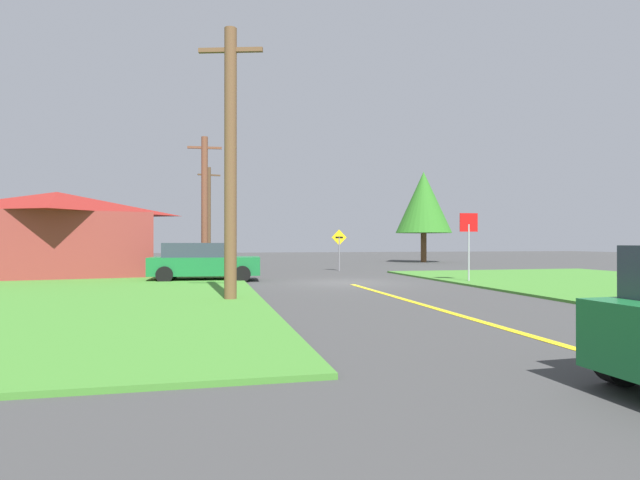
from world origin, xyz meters
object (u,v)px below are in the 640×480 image
at_px(parked_car_near_building, 203,262).
at_px(utility_pole_near, 231,162).
at_px(direction_sign, 339,245).
at_px(oak_tree_left, 424,203).
at_px(barn, 57,234).
at_px(utility_pole_mid, 205,203).
at_px(stop_sign, 469,234).
at_px(utility_pole_far, 209,213).

bearing_deg(parked_car_near_building, utility_pole_near, -80.44).
height_order(parked_car_near_building, utility_pole_near, utility_pole_near).
relative_size(parked_car_near_building, utility_pole_near, 0.61).
xyz_separation_m(utility_pole_near, direction_sign, (6.82, 13.85, -2.42)).
relative_size(parked_car_near_building, oak_tree_left, 0.63).
xyz_separation_m(direction_sign, barn, (-14.40, -1.89, 0.55)).
relative_size(utility_pole_near, barn, 0.82).
distance_m(utility_pole_mid, direction_sign, 7.89).
xyz_separation_m(stop_sign, barn, (-17.36, 7.49, 0.03)).
height_order(parked_car_near_building, utility_pole_mid, utility_pole_mid).
relative_size(utility_pole_near, utility_pole_far, 1.00).
distance_m(parked_car_near_building, utility_pole_near, 8.38).
xyz_separation_m(utility_pole_far, direction_sign, (7.22, -13.10, -2.46)).
bearing_deg(oak_tree_left, stop_sign, -109.43).
distance_m(stop_sign, oak_tree_left, 21.15).
xyz_separation_m(stop_sign, oak_tree_left, (6.97, 19.76, 2.90)).
relative_size(parked_car_near_building, direction_sign, 1.96).
bearing_deg(utility_pole_far, barn, -115.58).
xyz_separation_m(oak_tree_left, barn, (-24.33, -12.27, -2.87)).
distance_m(utility_pole_near, utility_pole_mid, 13.49).
relative_size(utility_pole_far, direction_sign, 3.21).
relative_size(utility_pole_near, utility_pole_mid, 1.04).
distance_m(utility_pole_near, barn, 14.28).
height_order(parked_car_near_building, direction_sign, direction_sign).
bearing_deg(oak_tree_left, parked_car_near_building, -136.81).
distance_m(utility_pole_near, oak_tree_left, 29.48).
distance_m(utility_pole_far, oak_tree_left, 17.40).
bearing_deg(utility_pole_far, stop_sign, -65.61).
height_order(utility_pole_near, direction_sign, utility_pole_near).
bearing_deg(barn, utility_pole_near, -57.67).
xyz_separation_m(utility_pole_mid, oak_tree_left, (17.48, 10.76, 1.16)).
relative_size(stop_sign, utility_pole_far, 0.37).
relative_size(stop_sign, utility_pole_mid, 0.39).
relative_size(stop_sign, direction_sign, 1.19).
bearing_deg(utility_pole_mid, direction_sign, 2.85).
bearing_deg(utility_pole_mid, oak_tree_left, 31.61).
relative_size(direction_sign, barn, 0.26).
bearing_deg(direction_sign, utility_pole_mid, -177.15).
xyz_separation_m(parked_car_near_building, direction_sign, (7.62, 6.10, 0.67)).
height_order(utility_pole_mid, direction_sign, utility_pole_mid).
xyz_separation_m(utility_pole_mid, barn, (-6.84, -1.51, -1.71)).
bearing_deg(oak_tree_left, utility_pole_far, 171.01).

